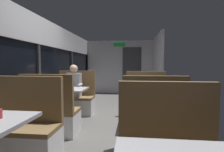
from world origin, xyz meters
TOP-DOWN VIEW (x-y plane):
  - ground_plane at (0.00, 0.00)m, footprint 3.30×9.20m
  - carriage_window_panel_left at (-1.45, 0.00)m, footprint 0.09×8.48m
  - carriage_end_bulkhead at (0.06, 4.19)m, footprint 2.90×0.11m
  - carriage_aisle_panel_right at (1.45, 3.00)m, footprint 0.08×2.40m
  - bench_near_window_facing_entry at (-0.89, -1.39)m, footprint 0.95×0.50m
  - dining_table_mid_window at (-0.89, 0.12)m, footprint 0.90×0.70m
  - bench_mid_window_facing_end at (-0.89, -0.58)m, footprint 0.95×0.50m
  - bench_mid_window_facing_entry at (-0.89, 0.82)m, footprint 0.95×0.50m
  - dining_table_rear_aisle at (0.89, -0.08)m, footprint 0.90×0.70m
  - bench_rear_aisle_facing_end at (0.89, -0.78)m, footprint 0.95×0.50m
  - bench_rear_aisle_facing_entry at (0.89, 0.62)m, footprint 0.95×0.50m
  - seated_passenger at (-0.89, 0.75)m, footprint 0.47×0.55m

SIDE VIEW (x-z plane):
  - ground_plane at x=0.00m, z-range -0.02..0.00m
  - bench_near_window_facing_entry at x=-0.89m, z-range -0.22..0.88m
  - bench_mid_window_facing_end at x=-0.89m, z-range -0.22..0.88m
  - bench_mid_window_facing_entry at x=-0.89m, z-range -0.22..0.88m
  - bench_rear_aisle_facing_end at x=0.89m, z-range -0.22..0.88m
  - bench_rear_aisle_facing_entry at x=0.89m, z-range -0.22..0.88m
  - seated_passenger at x=-0.89m, z-range -0.09..1.17m
  - dining_table_mid_window at x=-0.89m, z-range 0.27..1.01m
  - dining_table_rear_aisle at x=0.89m, z-range 0.27..1.01m
  - carriage_window_panel_left at x=-1.45m, z-range -0.04..2.26m
  - carriage_end_bulkhead at x=0.06m, z-range -0.01..2.29m
  - carriage_aisle_panel_right at x=1.45m, z-range 0.00..2.30m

